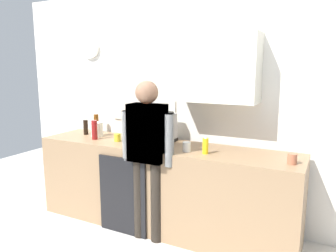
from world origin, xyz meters
TOP-DOWN VIEW (x-y plane):
  - ground_plane at (0.00, 0.00)m, footprint 8.00×8.00m
  - kitchen_counter at (0.00, 0.30)m, footprint 2.85×0.64m
  - dishwasher_panel at (-0.29, -0.03)m, footprint 0.56×0.02m
  - back_wall_assembly at (0.06, 0.70)m, footprint 4.45×0.42m
  - coffee_maker at (-0.04, 0.51)m, footprint 0.20×0.20m
  - bottle_clear_soda at (-0.44, 0.33)m, footprint 0.09×0.09m
  - bottle_red_vinegar at (-0.81, 0.20)m, footprint 0.06×0.06m
  - bottle_dark_sauce at (-1.09, 0.36)m, footprint 0.06×0.06m
  - bottle_amber_beer at (-1.06, 0.53)m, footprint 0.06×0.06m
  - cup_yellow_cup at (-0.53, 0.23)m, footprint 0.07×0.07m
  - cup_white_mug at (0.34, 0.18)m, footprint 0.08×0.08m
  - cup_terracotta_mug at (1.30, 0.20)m, footprint 0.08×0.08m
  - dish_soap at (0.53, 0.18)m, footprint 0.06×0.06m
  - storage_canister at (-0.90, 0.34)m, footprint 0.14×0.14m
  - person_at_sink at (0.00, 0.00)m, footprint 0.57×0.22m
  - person_guest at (0.00, 0.00)m, footprint 0.57×0.22m

SIDE VIEW (x-z plane):
  - ground_plane at x=0.00m, z-range 0.00..0.00m
  - dishwasher_panel at x=-0.29m, z-range 0.00..0.82m
  - kitchen_counter at x=0.00m, z-range 0.00..0.91m
  - person_at_sink at x=0.00m, z-range 0.15..1.75m
  - person_guest at x=0.00m, z-range 0.15..1.75m
  - cup_yellow_cup at x=-0.53m, z-range 0.91..1.00m
  - cup_terracotta_mug at x=1.30m, z-range 0.91..1.01m
  - cup_white_mug at x=0.34m, z-range 0.91..1.01m
  - dish_soap at x=0.53m, z-range 0.90..1.08m
  - storage_canister at x=-0.90m, z-range 0.91..1.08m
  - bottle_dark_sauce at x=-1.09m, z-range 0.91..1.09m
  - bottle_red_vinegar at x=-0.81m, z-range 0.91..1.13m
  - bottle_amber_beer at x=-1.06m, z-range 0.91..1.14m
  - bottle_clear_soda at x=-0.44m, z-range 0.91..1.19m
  - coffee_maker at x=-0.04m, z-range 0.90..1.23m
  - back_wall_assembly at x=0.06m, z-range 0.06..2.66m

